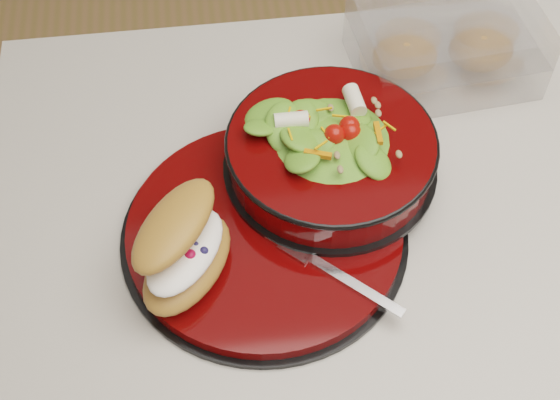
{
  "coord_description": "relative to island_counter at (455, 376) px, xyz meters",
  "views": [
    {
      "loc": [
        -0.34,
        -0.49,
        1.62
      ],
      "look_at": [
        -0.28,
        0.02,
        0.94
      ],
      "focal_mm": 50.0,
      "sensor_mm": 36.0,
      "label": 1
    }
  ],
  "objects": [
    {
      "name": "croissant",
      "position": [
        -0.39,
        -0.04,
        0.5
      ],
      "size": [
        0.13,
        0.16,
        0.08
      ],
      "rotation": [
        0.0,
        0.0,
        1.0
      ],
      "color": "#AF7035",
      "rests_on": "dinner_plate"
    },
    {
      "name": "fork",
      "position": [
        -0.23,
        -0.07,
        0.47
      ],
      "size": [
        0.12,
        0.12,
        0.0
      ],
      "rotation": [
        0.0,
        0.0,
        0.81
      ],
      "color": "silver",
      "rests_on": "dinner_plate"
    },
    {
      "name": "dinner_plate",
      "position": [
        -0.3,
        0.0,
        0.46
      ],
      "size": [
        0.32,
        0.32,
        0.02
      ],
      "rotation": [
        0.0,
        0.0,
        0.44
      ],
      "color": "black",
      "rests_on": "island_counter"
    },
    {
      "name": "island_counter",
      "position": [
        0.0,
        0.0,
        0.0
      ],
      "size": [
        1.24,
        0.74,
        0.9
      ],
      "color": "silver",
      "rests_on": "ground"
    },
    {
      "name": "salad_bowl",
      "position": [
        -0.22,
        0.08,
        0.5
      ],
      "size": [
        0.25,
        0.25,
        0.1
      ],
      "rotation": [
        0.0,
        0.0,
        -0.25
      ],
      "color": "black",
      "rests_on": "dinner_plate"
    },
    {
      "name": "pastry_box",
      "position": [
        -0.04,
        0.24,
        0.49
      ],
      "size": [
        0.24,
        0.18,
        0.09
      ],
      "rotation": [
        0.0,
        0.0,
        0.1
      ],
      "color": "white",
      "rests_on": "island_counter"
    }
  ]
}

